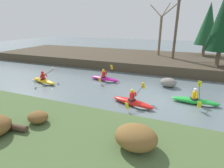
{
  "coord_description": "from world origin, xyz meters",
  "views": [
    {
      "loc": [
        1.01,
        -10.18,
        4.64
      ],
      "look_at": [
        -3.31,
        0.75,
        0.55
      ],
      "focal_mm": 28.0,
      "sensor_mm": 36.0,
      "label": 1
    }
  ],
  "objects_px": {
    "kayaker_lead": "(197,101)",
    "kayaker_trailing": "(105,79)",
    "kayaker_far_back": "(45,81)",
    "boulder_midstream": "(168,82)",
    "kayaker_middle": "(134,102)",
    "driftwood_log": "(7,126)"
  },
  "relations": [
    {
      "from": "kayaker_lead",
      "to": "boulder_midstream",
      "type": "height_order",
      "value": "kayaker_lead"
    },
    {
      "from": "kayaker_far_back",
      "to": "kayaker_middle",
      "type": "bearing_deg",
      "value": 4.36
    },
    {
      "from": "kayaker_lead",
      "to": "kayaker_middle",
      "type": "xyz_separation_m",
      "value": [
        -3.48,
        -1.61,
        0.0
      ]
    },
    {
      "from": "kayaker_far_back",
      "to": "boulder_midstream",
      "type": "distance_m",
      "value": 9.88
    },
    {
      "from": "kayaker_middle",
      "to": "boulder_midstream",
      "type": "distance_m",
      "value": 4.46
    },
    {
      "from": "kayaker_lead",
      "to": "kayaker_far_back",
      "type": "relative_size",
      "value": 1.0
    },
    {
      "from": "driftwood_log",
      "to": "kayaker_far_back",
      "type": "bearing_deg",
      "value": 115.31
    },
    {
      "from": "kayaker_trailing",
      "to": "kayaker_far_back",
      "type": "height_order",
      "value": "same"
    },
    {
      "from": "kayaker_middle",
      "to": "kayaker_far_back",
      "type": "distance_m",
      "value": 7.96
    },
    {
      "from": "kayaker_middle",
      "to": "driftwood_log",
      "type": "relative_size",
      "value": 1.59
    },
    {
      "from": "kayaker_far_back",
      "to": "driftwood_log",
      "type": "bearing_deg",
      "value": -43.62
    },
    {
      "from": "kayaker_lead",
      "to": "kayaker_trailing",
      "type": "xyz_separation_m",
      "value": [
        -6.98,
        2.1,
        0.0
      ]
    },
    {
      "from": "kayaker_trailing",
      "to": "kayaker_far_back",
      "type": "relative_size",
      "value": 1.0
    },
    {
      "from": "driftwood_log",
      "to": "boulder_midstream",
      "type": "bearing_deg",
      "value": 54.27
    },
    {
      "from": "kayaker_lead",
      "to": "kayaker_far_back",
      "type": "bearing_deg",
      "value": -177.12
    },
    {
      "from": "kayaker_far_back",
      "to": "kayaker_lead",
      "type": "bearing_deg",
      "value": 15.32
    },
    {
      "from": "kayaker_lead",
      "to": "driftwood_log",
      "type": "xyz_separation_m",
      "value": [
        -7.05,
        -7.0,
        0.76
      ]
    },
    {
      "from": "boulder_midstream",
      "to": "kayaker_middle",
      "type": "bearing_deg",
      "value": -111.08
    },
    {
      "from": "kayaker_trailing",
      "to": "boulder_midstream",
      "type": "height_order",
      "value": "kayaker_trailing"
    },
    {
      "from": "driftwood_log",
      "to": "kayaker_trailing",
      "type": "bearing_deg",
      "value": 82.25
    },
    {
      "from": "kayaker_middle",
      "to": "kayaker_far_back",
      "type": "relative_size",
      "value": 1.0
    },
    {
      "from": "boulder_midstream",
      "to": "kayaker_lead",
      "type": "bearing_deg",
      "value": -53.68
    }
  ]
}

